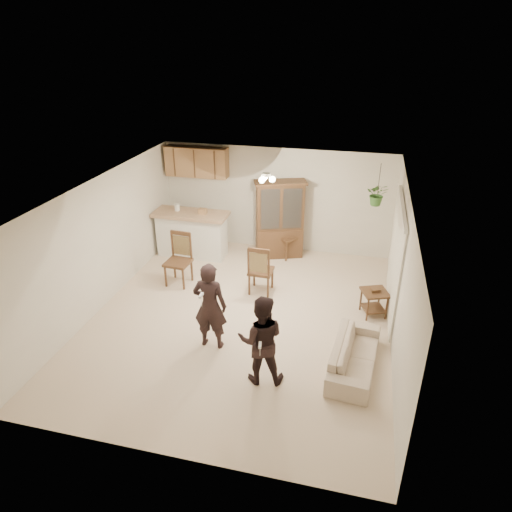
% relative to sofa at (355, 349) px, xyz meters
% --- Properties ---
extents(floor, '(6.50, 6.50, 0.00)m').
position_rel_sofa_xyz_m(floor, '(-2.15, 0.95, -0.37)').
color(floor, beige).
rests_on(floor, ground).
extents(ceiling, '(5.50, 6.50, 0.02)m').
position_rel_sofa_xyz_m(ceiling, '(-2.15, 0.95, 2.13)').
color(ceiling, silver).
rests_on(ceiling, wall_back).
extents(wall_back, '(5.50, 0.02, 2.50)m').
position_rel_sofa_xyz_m(wall_back, '(-2.15, 4.20, 0.88)').
color(wall_back, silver).
rests_on(wall_back, ground).
extents(wall_front, '(5.50, 0.02, 2.50)m').
position_rel_sofa_xyz_m(wall_front, '(-2.15, -2.30, 0.88)').
color(wall_front, silver).
rests_on(wall_front, ground).
extents(wall_left, '(0.02, 6.50, 2.50)m').
position_rel_sofa_xyz_m(wall_left, '(-4.90, 0.95, 0.88)').
color(wall_left, silver).
rests_on(wall_left, ground).
extents(wall_right, '(0.02, 6.50, 2.50)m').
position_rel_sofa_xyz_m(wall_right, '(0.60, 0.95, 0.88)').
color(wall_right, silver).
rests_on(wall_right, ground).
extents(breakfast_bar, '(1.60, 0.55, 1.00)m').
position_rel_sofa_xyz_m(breakfast_bar, '(-4.00, 3.30, 0.13)').
color(breakfast_bar, silver).
rests_on(breakfast_bar, floor).
extents(bar_top, '(1.75, 0.70, 0.08)m').
position_rel_sofa_xyz_m(bar_top, '(-4.00, 3.30, 0.68)').
color(bar_top, tan).
rests_on(bar_top, breakfast_bar).
extents(upper_cabinets, '(1.50, 0.34, 0.70)m').
position_rel_sofa_xyz_m(upper_cabinets, '(-4.05, 4.02, 1.73)').
color(upper_cabinets, '#976D42').
rests_on(upper_cabinets, wall_back).
extents(vertical_blinds, '(0.06, 2.30, 2.10)m').
position_rel_sofa_xyz_m(vertical_blinds, '(0.56, 1.85, 0.73)').
color(vertical_blinds, beige).
rests_on(vertical_blinds, wall_right).
extents(ceiling_fixture, '(0.36, 0.36, 0.20)m').
position_rel_sofa_xyz_m(ceiling_fixture, '(-1.95, 2.15, 2.03)').
color(ceiling_fixture, beige).
rests_on(ceiling_fixture, ceiling).
extents(hanging_plant, '(0.43, 0.37, 0.48)m').
position_rel_sofa_xyz_m(hanging_plant, '(0.15, 3.35, 1.48)').
color(hanging_plant, '#2F5E25').
rests_on(hanging_plant, ceiling).
extents(plant_cord, '(0.01, 0.01, 0.65)m').
position_rel_sofa_xyz_m(plant_cord, '(0.15, 3.35, 1.81)').
color(plant_cord, black).
rests_on(plant_cord, ceiling).
extents(sofa, '(0.91, 1.94, 0.73)m').
position_rel_sofa_xyz_m(sofa, '(0.00, 0.00, 0.00)').
color(sofa, beige).
rests_on(sofa, floor).
extents(adult, '(0.66, 0.43, 1.80)m').
position_rel_sofa_xyz_m(adult, '(-2.41, 0.03, 0.53)').
color(adult, black).
rests_on(adult, floor).
extents(child, '(0.74, 0.62, 1.35)m').
position_rel_sofa_xyz_m(child, '(-1.39, -0.61, 0.31)').
color(child, black).
rests_on(child, floor).
extents(china_hutch, '(1.26, 0.82, 1.85)m').
position_rel_sofa_xyz_m(china_hutch, '(-1.97, 3.76, 0.55)').
color(china_hutch, '#3E2316').
rests_on(china_hutch, floor).
extents(side_table, '(0.60, 0.60, 0.56)m').
position_rel_sofa_xyz_m(side_table, '(0.28, 1.66, -0.10)').
color(side_table, '#3E2316').
rests_on(side_table, floor).
extents(chair_bar, '(0.53, 0.53, 1.13)m').
position_rel_sofa_xyz_m(chair_bar, '(-3.78, 1.90, -0.05)').
color(chair_bar, '#3E2316').
rests_on(chair_bar, floor).
extents(chair_hutch_left, '(0.72, 0.72, 1.15)m').
position_rel_sofa_xyz_m(chair_hutch_left, '(-1.75, 3.79, -0.04)').
color(chair_hutch_left, '#3E2316').
rests_on(chair_hutch_left, floor).
extents(chair_hutch_right, '(0.48, 0.48, 1.08)m').
position_rel_sofa_xyz_m(chair_hutch_right, '(-2.00, 2.00, -0.06)').
color(chair_hutch_right, '#3E2316').
rests_on(chair_hutch_right, floor).
extents(controller_adult, '(0.04, 0.14, 0.04)m').
position_rel_sofa_xyz_m(controller_adult, '(-2.41, -0.34, 0.84)').
color(controller_adult, white).
rests_on(controller_adult, adult).
extents(controller_child, '(0.06, 0.13, 0.04)m').
position_rel_sofa_xyz_m(controller_child, '(-1.33, -0.94, 0.54)').
color(controller_child, white).
rests_on(controller_child, child).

